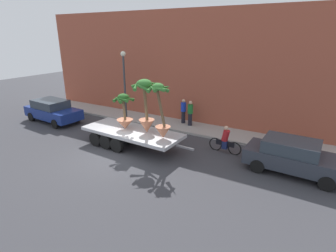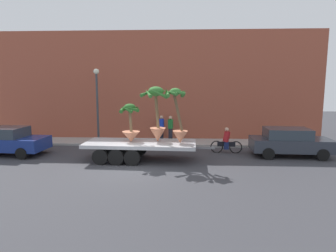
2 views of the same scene
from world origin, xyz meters
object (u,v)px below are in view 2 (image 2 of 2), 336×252
potted_palm_front (131,125)px  pedestrian_far_left (170,128)px  cyclist (226,142)px  pedestrian_near_gate (161,127)px  potted_palm_rear (157,113)px  flatbed_trailer (135,146)px  parked_car (290,142)px  potted_palm_middle (178,117)px  street_lamp (97,96)px  trailing_car (6,140)px

potted_palm_front → pedestrian_far_left: potted_palm_front is taller
cyclist → pedestrian_near_gate: 5.02m
potted_palm_rear → pedestrian_near_gate: 4.90m
potted_palm_rear → cyclist: size_ratio=1.58×
flatbed_trailer → parked_car: size_ratio=1.57×
flatbed_trailer → cyclist: 5.40m
parked_car → potted_palm_rear: bearing=-171.4°
potted_palm_middle → potted_palm_front: size_ratio=1.40×
flatbed_trailer → street_lamp: street_lamp is taller
flatbed_trailer → trailing_car: bearing=173.8°
parked_car → pedestrian_far_left: bearing=153.8°
pedestrian_near_gate → street_lamp: bearing=-163.1°
potted_palm_front → cyclist: potted_palm_front is taller
potted_palm_rear → potted_palm_middle: size_ratio=1.03×
pedestrian_near_gate → pedestrian_far_left: (0.63, -0.23, 0.00)m
cyclist → potted_palm_front: bearing=-160.8°
flatbed_trailer → parked_car: bearing=8.6°
cyclist → pedestrian_near_gate: pedestrian_near_gate is taller
cyclist → pedestrian_far_left: (-3.39, 2.73, 0.37)m
potted_palm_front → trailing_car: (-7.34, 0.78, -1.05)m
cyclist → parked_car: (3.40, -0.61, 0.16)m
cyclist → street_lamp: 8.67m
flatbed_trailer → potted_palm_rear: 2.08m
flatbed_trailer → pedestrian_near_gate: pedestrian_near_gate is taller
flatbed_trailer → potted_palm_middle: potted_palm_middle is taller
pedestrian_far_left → trailing_car: bearing=-157.7°
parked_car → pedestrian_near_gate: size_ratio=2.56×
potted_palm_middle → cyclist: 3.81m
flatbed_trailer → trailing_car: trailing_car is taller
cyclist → pedestrian_near_gate: (-4.03, 2.97, 0.37)m
cyclist → trailing_car: size_ratio=0.40×
parked_car → trailing_car: same height
potted_palm_front → cyclist: bearing=19.2°
pedestrian_far_left → pedestrian_near_gate: bearing=159.8°
potted_palm_rear → street_lamp: street_lamp is taller
flatbed_trailer → potted_palm_front: bearing=170.5°
potted_palm_rear → parked_car: size_ratio=0.67×
flatbed_trailer → street_lamp: bearing=130.2°
trailing_car → pedestrian_near_gate: bearing=25.1°
cyclist → flatbed_trailer: bearing=-159.5°
flatbed_trailer → street_lamp: 5.33m
cyclist → trailing_car: (-12.64, -1.06, 0.16)m
potted_palm_rear → trailing_car: bearing=175.7°
trailing_car → flatbed_trailer: bearing=-6.2°
flatbed_trailer → parked_car: 8.55m
parked_car → street_lamp: street_lamp is taller
pedestrian_far_left → street_lamp: 5.29m
pedestrian_far_left → street_lamp: bearing=-167.9°
potted_palm_middle → potted_palm_rear: bearing=166.0°
pedestrian_near_gate → pedestrian_far_left: size_ratio=1.00×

